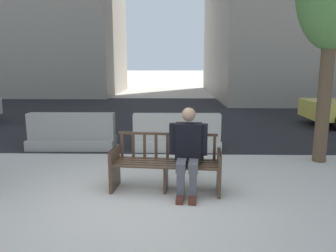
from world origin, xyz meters
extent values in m
plane|color=#B7B2A8|center=(0.00, 0.00, 0.00)|extent=(200.00, 200.00, 0.00)
cube|color=black|center=(0.00, 8.70, 0.00)|extent=(120.00, 12.00, 0.01)
cube|color=#473323|center=(-0.42, 0.67, 0.33)|extent=(0.10, 0.52, 0.66)
cube|color=#473323|center=(1.21, 0.52, 0.33)|extent=(0.10, 0.52, 0.66)
cube|color=#473323|center=(0.40, 0.60, 0.22)|extent=(0.07, 0.33, 0.45)
cube|color=#473323|center=(0.38, 0.37, 0.45)|extent=(1.60, 0.21, 0.02)
cube|color=#473323|center=(0.39, 0.48, 0.45)|extent=(1.60, 0.21, 0.02)
cube|color=#473323|center=(0.40, 0.60, 0.45)|extent=(1.60, 0.21, 0.02)
cube|color=#473323|center=(0.41, 0.71, 0.45)|extent=(1.60, 0.21, 0.02)
cube|color=#473323|center=(0.42, 0.83, 0.45)|extent=(1.60, 0.21, 0.02)
cube|color=#473323|center=(0.42, 0.84, 0.86)|extent=(1.60, 0.18, 0.04)
cube|color=#473323|center=(-0.33, 0.90, 0.65)|extent=(0.05, 0.03, 0.38)
cube|color=#473323|center=(-0.14, 0.89, 0.65)|extent=(0.05, 0.03, 0.38)
cube|color=#473323|center=(0.04, 0.87, 0.65)|extent=(0.05, 0.03, 0.38)
cube|color=#473323|center=(0.23, 0.85, 0.65)|extent=(0.05, 0.03, 0.38)
cube|color=#473323|center=(0.42, 0.84, 0.65)|extent=(0.05, 0.03, 0.38)
cube|color=#473323|center=(0.60, 0.82, 0.65)|extent=(0.05, 0.03, 0.38)
cube|color=#473323|center=(0.79, 0.80, 0.65)|extent=(0.05, 0.03, 0.38)
cube|color=#473323|center=(0.98, 0.79, 0.65)|extent=(0.05, 0.03, 0.38)
cube|color=#473323|center=(1.16, 0.77, 0.65)|extent=(0.05, 0.03, 0.38)
cube|color=#473323|center=(-0.42, 0.65, 0.65)|extent=(0.09, 0.46, 0.03)
cube|color=#473323|center=(1.21, 0.51, 0.65)|extent=(0.09, 0.46, 0.03)
cube|color=black|center=(0.74, 0.64, 0.79)|extent=(0.42, 0.27, 0.56)
sphere|color=#9E755B|center=(0.74, 0.62, 1.21)|extent=(0.21, 0.21, 0.21)
cube|color=#4C4C51|center=(0.64, 0.43, 0.48)|extent=(0.18, 0.45, 0.14)
cube|color=#4C4C51|center=(0.81, 0.41, 0.48)|extent=(0.18, 0.45, 0.14)
cube|color=#4C4C51|center=(0.62, 0.26, 0.23)|extent=(0.12, 0.12, 0.45)
cube|color=#4C4C51|center=(0.80, 0.24, 0.23)|extent=(0.12, 0.12, 0.45)
cube|color=#4C2319|center=(0.61, 0.18, 0.04)|extent=(0.13, 0.27, 0.08)
cube|color=#4C2319|center=(0.79, 0.16, 0.04)|extent=(0.13, 0.27, 0.08)
cube|color=black|center=(0.50, 0.63, 0.83)|extent=(0.10, 0.13, 0.48)
cube|color=black|center=(0.99, 0.59, 0.83)|extent=(0.10, 0.13, 0.48)
cube|color=#ADA89E|center=(0.58, 3.13, 0.12)|extent=(2.01, 0.70, 0.24)
cube|color=#ADA89E|center=(0.58, 3.13, 0.54)|extent=(2.00, 0.32, 0.60)
cube|color=gray|center=(-1.89, 3.17, 0.12)|extent=(2.01, 0.71, 0.24)
cube|color=gray|center=(-1.89, 3.17, 0.54)|extent=(2.00, 0.33, 0.60)
cylinder|color=brown|center=(3.49, 2.26, 1.41)|extent=(0.26, 0.26, 2.82)
cylinder|color=black|center=(5.55, 6.96, 0.32)|extent=(0.64, 0.22, 0.64)
camera|label=1|loc=(0.54, -4.28, 1.96)|focal=35.00mm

